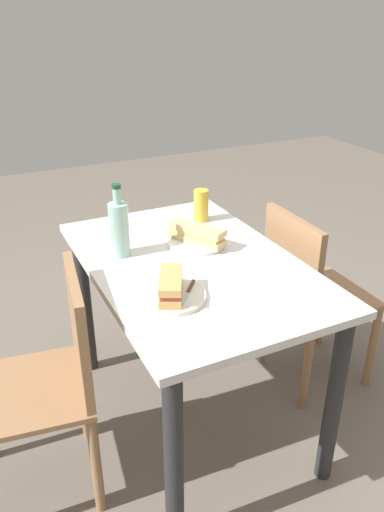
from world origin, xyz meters
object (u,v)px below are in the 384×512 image
Objects in this scene: baguette_sandwich_far at (171,285)px; dining_table at (192,290)px; knife_far at (188,292)px; plate_near at (196,243)px; knife_near at (201,236)px; chair_near at (54,375)px; beer_glass at (201,205)px; chair_far at (306,290)px; water_bottle at (119,228)px; plate_far at (171,297)px; baguette_sandwich_near at (196,233)px.

dining_table is at bearing 140.08° from baguette_sandwich_far.
knife_far is (0.23, -0.13, 0.14)m from dining_table.
plate_near is 1.66× the size of knife_near.
beer_glass is at bearing 118.76° from chair_near.
water_bottle is (-0.16, -0.78, 0.38)m from chair_far.
plate_far is at bearing 71.19° from chair_near.
chair_far is at bearing 108.52° from knife_far.
dining_table is 8.02× the size of beer_glass.
dining_table is 0.36m from water_bottle.
plate_far is at bearing -37.50° from baguette_sandwich_near.
dining_table is at bearing 151.07° from knife_far.
knife_near is at bearing 141.44° from plate_far.
knife_near reaches higher than dining_table.
chair_far is at bearing 76.35° from baguette_sandwich_near.
knife_far is at bearing -30.29° from plate_near.
chair_near is 0.73m from plate_near.
baguette_sandwich_far is at bearing 6.26° from water_bottle.
chair_far is 3.70× the size of plate_near.
chair_near reaches higher than plate_near.
knife_near is 0.45m from knife_far.
plate_far is at bearing 6.26° from water_bottle.
water_bottle is (-0.25, 0.34, 0.38)m from chair_near.
chair_far reaches higher than baguette_sandwich_far.
chair_near is at bearing -72.32° from plate_near.
baguette_sandwich_near is 0.87× the size of water_bottle.
chair_near is 3.70× the size of plate_far.
knife_near is (-0.15, -0.45, 0.29)m from chair_far.
chair_near is 0.49m from plate_far.
chair_far reaches higher than plate_far.
chair_far is 4.28× the size of baguette_sandwich_far.
water_bottle is (-0.05, -0.30, 0.06)m from baguette_sandwich_near.
knife_near is 0.22m from beer_glass.
chair_far is 3.00× the size of water_bottle.
chair_far is 6.13× the size of knife_near.
dining_table is 0.44m from beer_glass.
knife_far is at bearing -30.59° from beer_glass.
plate_far is at bearing -35.06° from beer_glass.
plate_far is 0.81× the size of water_bottle.
baguette_sandwich_far reaches higher than plate_far.
baguette_sandwich_near is at bearing 0.00° from plate_near.
beer_glass reaches higher than dining_table.
plate_near is at bearing 0.00° from baguette_sandwich_near.
chair_near reaches higher than dining_table.
chair_far is 0.89m from water_bottle.
knife_near is 0.70× the size of baguette_sandwich_far.
dining_table is 0.33m from baguette_sandwich_far.
plate_far is 1.57× the size of knife_far.
chair_far is 0.82m from plate_far.
baguette_sandwich_near is 0.06m from knife_near.
dining_table is 0.24m from knife_near.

